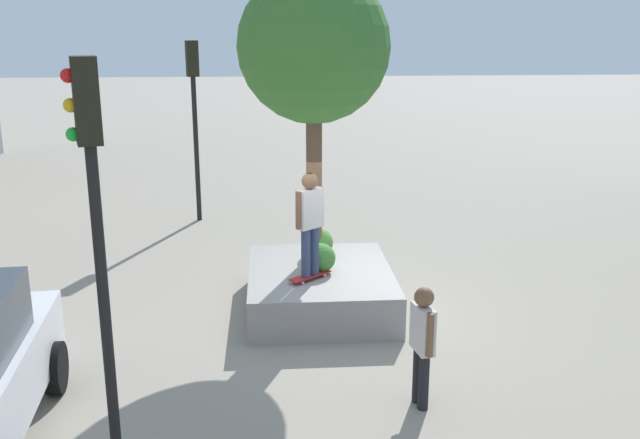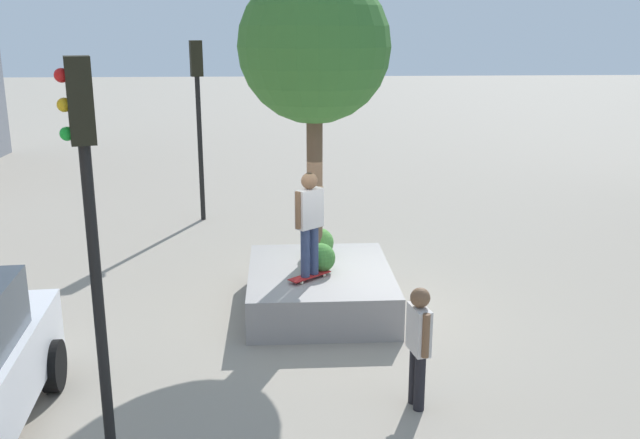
{
  "view_description": "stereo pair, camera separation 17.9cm",
  "coord_description": "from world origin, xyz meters",
  "px_view_note": "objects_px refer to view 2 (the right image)",
  "views": [
    {
      "loc": [
        -11.27,
        1.19,
        4.76
      ],
      "look_at": [
        0.24,
        0.33,
        1.6
      ],
      "focal_mm": 39.55,
      "sensor_mm": 36.0,
      "label": 1
    },
    {
      "loc": [
        -11.28,
        1.02,
        4.76
      ],
      "look_at": [
        0.24,
        0.33,
        1.6
      ],
      "focal_mm": 39.55,
      "sensor_mm": 36.0,
      "label": 2
    }
  ],
  "objects_px": {
    "traffic_light_corner": "(198,100)",
    "passerby_with_bag": "(419,339)",
    "planter_ledge": "(320,288)",
    "skateboarder": "(309,217)",
    "skateboard": "(310,276)",
    "traffic_light_median": "(88,201)",
    "plaza_tree": "(314,48)"
  },
  "relations": [
    {
      "from": "traffic_light_corner",
      "to": "passerby_with_bag",
      "type": "height_order",
      "value": "traffic_light_corner"
    },
    {
      "from": "planter_ledge",
      "to": "skateboarder",
      "type": "xyz_separation_m",
      "value": [
        -0.48,
        0.2,
        1.43
      ]
    },
    {
      "from": "skateboard",
      "to": "traffic_light_corner",
      "type": "distance_m",
      "value": 7.31
    },
    {
      "from": "traffic_light_median",
      "to": "plaza_tree",
      "type": "bearing_deg",
      "value": -26.66
    },
    {
      "from": "plaza_tree",
      "to": "traffic_light_median",
      "type": "height_order",
      "value": "plaza_tree"
    },
    {
      "from": "planter_ledge",
      "to": "traffic_light_median",
      "type": "relative_size",
      "value": 0.66
    },
    {
      "from": "traffic_light_corner",
      "to": "skateboard",
      "type": "bearing_deg",
      "value": -159.45
    },
    {
      "from": "planter_ledge",
      "to": "traffic_light_corner",
      "type": "bearing_deg",
      "value": 23.63
    },
    {
      "from": "planter_ledge",
      "to": "plaza_tree",
      "type": "xyz_separation_m",
      "value": [
        0.58,
        0.06,
        4.07
      ]
    },
    {
      "from": "plaza_tree",
      "to": "skateboarder",
      "type": "xyz_separation_m",
      "value": [
        -1.06,
        0.14,
        -2.64
      ]
    },
    {
      "from": "planter_ledge",
      "to": "skateboarder",
      "type": "height_order",
      "value": "skateboarder"
    },
    {
      "from": "planter_ledge",
      "to": "passerby_with_bag",
      "type": "xyz_separation_m",
      "value": [
        -3.41,
        -1.05,
        0.59
      ]
    },
    {
      "from": "planter_ledge",
      "to": "plaza_tree",
      "type": "relative_size",
      "value": 0.59
    },
    {
      "from": "planter_ledge",
      "to": "traffic_light_corner",
      "type": "distance_m",
      "value": 7.11
    },
    {
      "from": "passerby_with_bag",
      "to": "skateboard",
      "type": "bearing_deg",
      "value": 23.04
    },
    {
      "from": "skateboarder",
      "to": "skateboard",
      "type": "bearing_deg",
      "value": 180.0
    },
    {
      "from": "planter_ledge",
      "to": "passerby_with_bag",
      "type": "height_order",
      "value": "passerby_with_bag"
    },
    {
      "from": "traffic_light_corner",
      "to": "plaza_tree",
      "type": "bearing_deg",
      "value": -154.66
    },
    {
      "from": "planter_ledge",
      "to": "plaza_tree",
      "type": "distance_m",
      "value": 4.11
    },
    {
      "from": "plaza_tree",
      "to": "skateboarder",
      "type": "relative_size",
      "value": 2.9
    },
    {
      "from": "traffic_light_corner",
      "to": "passerby_with_bag",
      "type": "bearing_deg",
      "value": -158.66
    },
    {
      "from": "traffic_light_median",
      "to": "passerby_with_bag",
      "type": "xyz_separation_m",
      "value": [
        1.09,
        -3.66,
        -2.12
      ]
    },
    {
      "from": "traffic_light_median",
      "to": "passerby_with_bag",
      "type": "relative_size",
      "value": 2.75
    },
    {
      "from": "skateboarder",
      "to": "traffic_light_corner",
      "type": "height_order",
      "value": "traffic_light_corner"
    },
    {
      "from": "planter_ledge",
      "to": "traffic_light_corner",
      "type": "xyz_separation_m",
      "value": [
        6.03,
        2.64,
        2.69
      ]
    },
    {
      "from": "planter_ledge",
      "to": "passerby_with_bag",
      "type": "relative_size",
      "value": 1.82
    },
    {
      "from": "plaza_tree",
      "to": "skateboarder",
      "type": "bearing_deg",
      "value": 172.48
    },
    {
      "from": "skateboarder",
      "to": "passerby_with_bag",
      "type": "xyz_separation_m",
      "value": [
        -2.94,
        -1.25,
        -0.83
      ]
    },
    {
      "from": "skateboarder",
      "to": "passerby_with_bag",
      "type": "height_order",
      "value": "skateboarder"
    },
    {
      "from": "passerby_with_bag",
      "to": "traffic_light_corner",
      "type": "bearing_deg",
      "value": 21.34
    },
    {
      "from": "planter_ledge",
      "to": "skateboard",
      "type": "distance_m",
      "value": 0.66
    },
    {
      "from": "planter_ledge",
      "to": "plaza_tree",
      "type": "height_order",
      "value": "plaza_tree"
    }
  ]
}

